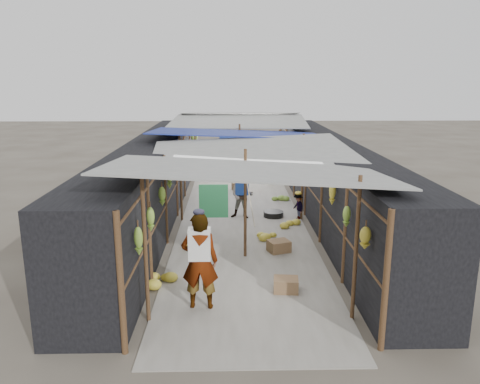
{
  "coord_description": "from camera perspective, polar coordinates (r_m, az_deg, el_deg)",
  "views": [
    {
      "loc": [
        -0.36,
        -7.5,
        4.15
      ],
      "look_at": [
        -0.09,
        4.43,
        1.25
      ],
      "focal_mm": 35.0,
      "sensor_mm": 36.0,
      "label": 1
    }
  ],
  "objects": [
    {
      "name": "shopper_blue",
      "position": [
        14.12,
        0.25,
        -0.41
      ],
      "size": [
        0.79,
        0.68,
        1.43
      ],
      "primitive_type": "imported",
      "rotation": [
        0.0,
        0.0,
        -0.21
      ],
      "color": "#2132A5",
      "rests_on": "ground"
    },
    {
      "name": "hanging_bananas",
      "position": [
        14.56,
        0.25,
        3.61
      ],
      "size": [
        3.96,
        14.04,
        0.83
      ],
      "color": "olive",
      "rests_on": "ground"
    },
    {
      "name": "stall_left",
      "position": [
        14.51,
        -10.56,
        1.49
      ],
      "size": [
        1.4,
        15.0,
        2.3
      ],
      "primitive_type": "cube",
      "color": "black",
      "rests_on": "ground"
    },
    {
      "name": "black_basin",
      "position": [
        14.41,
        4.1,
        -2.73
      ],
      "size": [
        0.61,
        0.61,
        0.18
      ],
      "primitive_type": "cylinder",
      "color": "black",
      "rests_on": "ground"
    },
    {
      "name": "vendor_seated",
      "position": [
        14.19,
        7.1,
        -1.75
      ],
      "size": [
        0.44,
        0.59,
        0.81
      ],
      "primitive_type": "imported",
      "rotation": [
        0.0,
        0.0,
        -1.27
      ],
      "color": "#46413C",
      "rests_on": "ground"
    },
    {
      "name": "ground",
      "position": [
        8.58,
        1.32,
        -15.26
      ],
      "size": [
        80.0,
        80.0,
        0.0
      ],
      "primitive_type": "plane",
      "color": "#6B6356",
      "rests_on": "ground"
    },
    {
      "name": "vendor_elderly",
      "position": [
        8.62,
        -4.92,
        -8.41
      ],
      "size": [
        0.69,
        0.47,
        1.84
      ],
      "primitive_type": "imported",
      "rotation": [
        0.0,
        0.0,
        3.1
      ],
      "color": "silver",
      "rests_on": "ground"
    },
    {
      "name": "aisle_slab",
      "position": [
        14.61,
        0.16,
        -2.81
      ],
      "size": [
        3.6,
        16.0,
        0.02
      ],
      "primitive_type": "cube",
      "color": "#9E998E",
      "rests_on": "ground"
    },
    {
      "name": "crate_near",
      "position": [
        11.56,
        4.75,
        -6.63
      ],
      "size": [
        0.61,
        0.55,
        0.3
      ],
      "primitive_type": "cube",
      "rotation": [
        0.0,
        0.0,
        0.37
      ],
      "color": "#93684B",
      "rests_on": "ground"
    },
    {
      "name": "crate_back",
      "position": [
        17.84,
        -0.19,
        0.71
      ],
      "size": [
        0.54,
        0.47,
        0.31
      ],
      "primitive_type": "cube",
      "rotation": [
        0.0,
        0.0,
        0.17
      ],
      "color": "#93684B",
      "rests_on": "ground"
    },
    {
      "name": "crate_mid",
      "position": [
        9.53,
        5.61,
        -11.24
      ],
      "size": [
        0.52,
        0.43,
        0.29
      ],
      "primitive_type": "cube",
      "rotation": [
        0.0,
        0.0,
        -0.09
      ],
      "color": "#93684B",
      "rests_on": "ground"
    },
    {
      "name": "floor_bananas",
      "position": [
        13.94,
        1.36,
        -3.03
      ],
      "size": [
        3.83,
        10.15,
        0.32
      ],
      "color": "gold",
      "rests_on": "ground"
    },
    {
      "name": "stall_right",
      "position": [
        14.64,
        10.79,
        1.59
      ],
      "size": [
        1.4,
        15.0,
        2.3
      ],
      "primitive_type": "cube",
      "color": "black",
      "rests_on": "ground"
    },
    {
      "name": "market_canopy",
      "position": [
        14.45,
        0.23,
        6.73
      ],
      "size": [
        5.62,
        15.2,
        2.77
      ],
      "color": "brown",
      "rests_on": "ground"
    }
  ]
}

